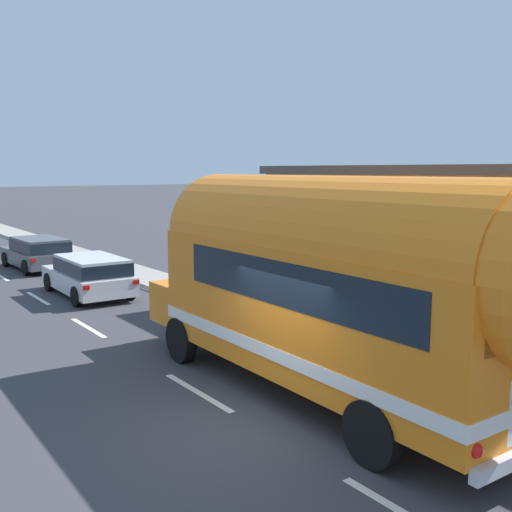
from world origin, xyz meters
name	(u,v)px	position (x,y,z in m)	size (l,w,h in m)	color
ground_plane	(257,427)	(0.00, 0.00, 0.00)	(300.00, 300.00, 0.00)	#38383D
lane_markings	(104,287)	(2.50, 12.86, 0.00)	(3.68, 80.00, 0.01)	silver
sidewalk_slab	(191,292)	(4.45, 10.00, 0.07)	(1.82, 90.00, 0.15)	gray
painted_bus	(341,280)	(1.76, -0.11, 2.31)	(2.71, 10.35, 4.12)	orange
car_lead	(90,273)	(1.54, 11.67, 0.78)	(2.03, 4.42, 1.37)	silver
car_second	(38,251)	(1.75, 18.32, 0.78)	(2.12, 4.33, 1.37)	#474C51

